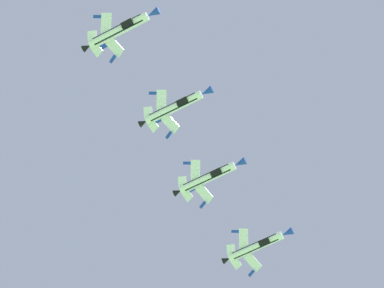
{
  "coord_description": "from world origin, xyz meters",
  "views": [
    {
      "loc": [
        -3.63,
        1.66,
        1.65
      ],
      "look_at": [
        -14.06,
        69.81,
        152.36
      ],
      "focal_mm": 78.93,
      "sensor_mm": 36.0,
      "label": 1
    }
  ],
  "objects_px": {
    "fighter_jet_left_wing": "(209,177)",
    "fighter_jet_left_outer": "(120,30)",
    "fighter_jet_lead": "(257,246)",
    "fighter_jet_right_wing": "(175,107)"
  },
  "relations": [
    {
      "from": "fighter_jet_left_wing",
      "to": "fighter_jet_left_outer",
      "type": "relative_size",
      "value": 1.0
    },
    {
      "from": "fighter_jet_lead",
      "to": "fighter_jet_left_outer",
      "type": "xyz_separation_m",
      "value": [
        -19.19,
        -49.72,
        -0.54
      ]
    },
    {
      "from": "fighter_jet_lead",
      "to": "fighter_jet_right_wing",
      "type": "relative_size",
      "value": 1.0
    },
    {
      "from": "fighter_jet_lead",
      "to": "fighter_jet_left_outer",
      "type": "distance_m",
      "value": 53.3
    },
    {
      "from": "fighter_jet_right_wing",
      "to": "fighter_jet_lead",
      "type": "bearing_deg",
      "value": 178.51
    },
    {
      "from": "fighter_jet_lead",
      "to": "fighter_jet_left_wing",
      "type": "xyz_separation_m",
      "value": [
        -7.55,
        -16.92,
        0.56
      ]
    },
    {
      "from": "fighter_jet_right_wing",
      "to": "fighter_jet_left_outer",
      "type": "xyz_separation_m",
      "value": [
        -7.29,
        -17.49,
        -2.55
      ]
    },
    {
      "from": "fighter_jet_left_wing",
      "to": "fighter_jet_left_outer",
      "type": "xyz_separation_m",
      "value": [
        -11.65,
        -32.8,
        -1.1
      ]
    },
    {
      "from": "fighter_jet_right_wing",
      "to": "fighter_jet_left_wing",
      "type": "bearing_deg",
      "value": -177.09
    },
    {
      "from": "fighter_jet_lead",
      "to": "fighter_jet_left_outer",
      "type": "bearing_deg",
      "value": -2.33
    }
  ]
}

